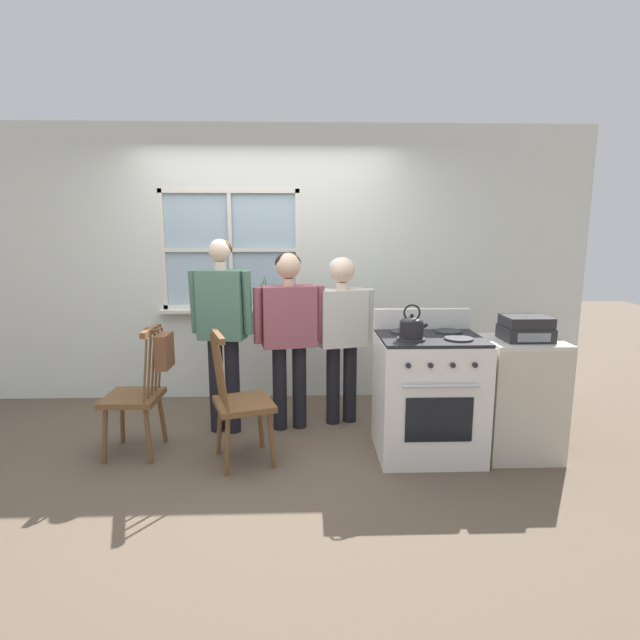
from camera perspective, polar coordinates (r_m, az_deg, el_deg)
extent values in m
plane|color=brown|center=(3.99, -7.09, -15.05)|extent=(16.00, 16.00, 0.00)
cube|color=silver|center=(5.58, -28.36, 5.46)|extent=(2.16, 0.06, 2.70)
cube|color=silver|center=(5.19, 13.89, 6.12)|extent=(2.88, 0.06, 2.70)
cube|color=silver|center=(5.19, -9.78, -3.70)|extent=(1.36, 0.06, 0.92)
cube|color=silver|center=(5.09, -10.48, 17.97)|extent=(1.36, 0.06, 0.61)
cube|color=silver|center=(5.03, -10.06, 0.99)|extent=(1.42, 0.10, 0.03)
cube|color=#9EB7C6|center=(5.06, -10.13, 7.90)|extent=(1.30, 0.01, 1.11)
cube|color=silver|center=(5.03, -10.18, 7.88)|extent=(0.04, 0.02, 1.17)
cube|color=silver|center=(5.03, -10.18, 7.88)|extent=(1.36, 0.02, 0.04)
cube|color=silver|center=(5.16, -17.53, 7.63)|extent=(0.04, 0.03, 1.17)
cube|color=silver|center=(4.97, -2.54, 8.01)|extent=(0.04, 0.03, 1.17)
cube|color=silver|center=(5.03, -10.39, 14.34)|extent=(1.36, 0.03, 0.04)
cube|color=silver|center=(5.08, -9.98, 1.49)|extent=(1.36, 0.03, 0.04)
cube|color=brown|center=(4.09, -20.62, -8.30)|extent=(0.41, 0.43, 0.04)
cylinder|color=brown|center=(4.38, -21.67, -10.40)|extent=(0.07, 0.07, 0.42)
cylinder|color=brown|center=(4.08, -23.39, -12.04)|extent=(0.07, 0.07, 0.42)
cylinder|color=brown|center=(4.27, -17.59, -10.65)|extent=(0.07, 0.07, 0.42)
cylinder|color=brown|center=(3.97, -19.02, -12.37)|extent=(0.07, 0.07, 0.42)
cylinder|color=brown|center=(4.13, -17.78, -4.30)|extent=(0.07, 0.02, 0.50)
cylinder|color=brown|center=(4.05, -18.15, -4.62)|extent=(0.07, 0.02, 0.50)
cylinder|color=brown|center=(3.97, -18.54, -4.96)|extent=(0.07, 0.02, 0.50)
cylinder|color=brown|center=(3.89, -18.94, -5.30)|extent=(0.07, 0.02, 0.50)
cylinder|color=brown|center=(3.80, -19.36, -5.66)|extent=(0.07, 0.02, 0.50)
cube|color=brown|center=(3.91, -18.76, -1.17)|extent=(0.05, 0.38, 0.04)
cube|color=brown|center=(3.75, -8.69, -9.46)|extent=(0.51, 0.53, 0.04)
cylinder|color=brown|center=(3.71, -5.55, -13.45)|extent=(0.08, 0.06, 0.42)
cylinder|color=brown|center=(4.02, -6.82, -11.58)|extent=(0.06, 0.08, 0.42)
cylinder|color=brown|center=(3.65, -10.55, -14.00)|extent=(0.06, 0.08, 0.42)
cylinder|color=brown|center=(3.96, -11.42, -12.04)|extent=(0.08, 0.06, 0.42)
cylinder|color=brown|center=(3.47, -10.95, -6.76)|extent=(0.07, 0.04, 0.50)
cylinder|color=brown|center=(3.56, -11.20, -6.36)|extent=(0.07, 0.04, 0.50)
cylinder|color=brown|center=(3.64, -11.43, -5.97)|extent=(0.07, 0.04, 0.50)
cylinder|color=brown|center=(3.73, -11.65, -5.59)|extent=(0.07, 0.04, 0.50)
cylinder|color=brown|center=(3.82, -11.86, -5.24)|extent=(0.07, 0.04, 0.50)
cube|color=brown|center=(3.58, -11.58, -1.85)|extent=(0.16, 0.37, 0.04)
cylinder|color=black|center=(4.35, -11.75, -7.29)|extent=(0.12, 0.12, 0.81)
cylinder|color=black|center=(4.30, -9.95, -7.41)|extent=(0.12, 0.12, 0.81)
cube|color=#4C7560|center=(4.17, -11.18, 1.72)|extent=(0.40, 0.27, 0.57)
cylinder|color=#4C7560|center=(4.23, -14.14, 2.03)|extent=(0.09, 0.12, 0.53)
cylinder|color=#4C7560|center=(4.08, -8.31, 1.95)|extent=(0.09, 0.12, 0.53)
cylinder|color=beige|center=(4.14, -11.33, 6.10)|extent=(0.10, 0.10, 0.07)
sphere|color=beige|center=(4.13, -11.40, 7.82)|extent=(0.18, 0.18, 0.18)
ellipsoid|color=brown|center=(4.14, -11.34, 8.06)|extent=(0.18, 0.18, 0.15)
cylinder|color=black|center=(4.32, -4.62, -7.76)|extent=(0.12, 0.12, 0.73)
cylinder|color=black|center=(4.35, -2.37, -7.62)|extent=(0.12, 0.12, 0.73)
cube|color=#934C56|center=(4.19, -3.59, 0.42)|extent=(0.48, 0.29, 0.51)
cylinder|color=#934C56|center=(4.13, -7.11, 0.51)|extent=(0.10, 0.12, 0.48)
cylinder|color=#934C56|center=(4.21, -0.05, 0.78)|extent=(0.10, 0.12, 0.48)
cylinder|color=beige|center=(4.15, -3.63, 4.33)|extent=(0.10, 0.10, 0.06)
sphere|color=beige|center=(4.13, -3.65, 6.22)|extent=(0.21, 0.21, 0.21)
ellipsoid|color=black|center=(4.15, -3.69, 6.49)|extent=(0.22, 0.22, 0.17)
cylinder|color=black|center=(4.44, 1.50, -7.41)|extent=(0.12, 0.12, 0.70)
cylinder|color=black|center=(4.49, 3.43, -7.22)|extent=(0.12, 0.12, 0.70)
cube|color=beige|center=(4.32, 2.53, 0.26)|extent=(0.45, 0.31, 0.49)
cylinder|color=beige|center=(4.23, -0.48, 0.31)|extent=(0.10, 0.12, 0.46)
cylinder|color=beige|center=(4.39, 5.61, 0.63)|extent=(0.10, 0.12, 0.46)
cylinder|color=beige|center=(4.28, 2.56, 3.90)|extent=(0.10, 0.10, 0.06)
sphere|color=beige|center=(4.27, 2.58, 5.74)|extent=(0.22, 0.22, 0.22)
ellipsoid|color=silver|center=(4.28, 2.51, 6.01)|extent=(0.22, 0.22, 0.18)
cube|color=white|center=(3.92, 12.23, -8.61)|extent=(0.77, 0.64, 0.90)
cube|color=black|center=(3.79, 12.50, -1.99)|extent=(0.75, 0.61, 0.02)
cylinder|color=#2D2D30|center=(3.63, 10.37, -2.18)|extent=(0.20, 0.20, 0.02)
cylinder|color=#2D2D30|center=(3.72, 15.57, -2.10)|extent=(0.20, 0.20, 0.02)
cylinder|color=#2D2D30|center=(3.87, 9.58, -1.36)|extent=(0.20, 0.20, 0.02)
cylinder|color=#2D2D30|center=(3.96, 14.48, -1.30)|extent=(0.20, 0.20, 0.02)
cube|color=white|center=(4.05, 11.55, 0.15)|extent=(0.77, 0.06, 0.16)
cube|color=black|center=(3.64, 13.45, -11.04)|extent=(0.47, 0.01, 0.32)
cylinder|color=silver|center=(3.54, 13.71, -7.36)|extent=(0.54, 0.02, 0.02)
cylinder|color=#232326|center=(3.46, 10.07, -5.16)|extent=(0.04, 0.02, 0.04)
cylinder|color=#232326|center=(3.49, 12.54, -5.10)|extent=(0.04, 0.02, 0.04)
cylinder|color=#232326|center=(3.53, 14.95, -5.02)|extent=(0.04, 0.02, 0.04)
cylinder|color=#232326|center=(3.58, 17.31, -4.94)|extent=(0.04, 0.02, 0.04)
cylinder|color=black|center=(3.62, 10.40, -1.11)|extent=(0.17, 0.17, 0.12)
ellipsoid|color=black|center=(3.60, 10.44, -0.18)|extent=(0.16, 0.16, 0.07)
sphere|color=black|center=(3.60, 10.46, 0.53)|extent=(0.03, 0.03, 0.03)
cylinder|color=black|center=(3.63, 11.66, -0.82)|extent=(0.08, 0.03, 0.07)
torus|color=black|center=(3.59, 10.47, 0.84)|extent=(0.12, 0.01, 0.12)
cylinder|color=beige|center=(4.97, -6.39, 1.75)|extent=(0.16, 0.16, 0.10)
cylinder|color=#33261C|center=(4.96, -6.40, 2.25)|extent=(0.14, 0.14, 0.01)
cone|color=#2D7038|center=(4.96, -6.17, 3.71)|extent=(0.07, 0.05, 0.24)
cone|color=#2D7038|center=(4.98, -6.50, 2.97)|extent=(0.05, 0.06, 0.11)
cone|color=#2D7038|center=(4.94, -6.70, 3.71)|extent=(0.10, 0.07, 0.24)
cone|color=#2D7038|center=(4.93, -6.33, 2.88)|extent=(0.04, 0.05, 0.11)
cube|color=brown|center=(3.91, -17.38, -3.40)|extent=(0.09, 0.22, 0.26)
torus|color=brown|center=(3.90, -18.64, -0.95)|extent=(0.13, 0.13, 0.01)
cube|color=beige|center=(4.12, 21.80, -8.41)|extent=(0.55, 0.50, 0.87)
cube|color=beige|center=(4.00, 22.23, -2.29)|extent=(0.55, 0.50, 0.03)
cube|color=#232326|center=(3.97, 22.41, -1.43)|extent=(0.34, 0.28, 0.10)
cube|color=#232326|center=(3.95, 22.50, -0.16)|extent=(0.32, 0.27, 0.08)
cube|color=gray|center=(3.84, 23.28, -1.86)|extent=(0.24, 0.01, 0.06)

